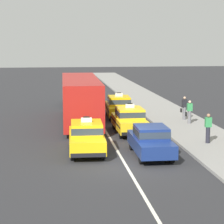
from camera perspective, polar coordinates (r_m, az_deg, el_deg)
The scene contains 12 objects.
ground_plane at distance 21.80m, azimuth 1.76°, elevation -6.70°, with size 160.00×160.00×0.00m, color #2B2B2D.
lane_stripe_left_right at distance 41.28m, azimuth -2.65°, elevation 0.78°, with size 0.14×80.00×0.01m, color silver.
sidewalk_curb at distance 37.28m, azimuth 6.60°, elevation -0.05°, with size 4.00×90.00×0.15m, color gray.
taxi_left_nearest at distance 24.04m, azimuth -3.21°, elevation -3.06°, with size 1.97×4.62×1.96m.
bus_left_second at distance 32.56m, azimuth -3.98°, elevation 1.78°, with size 2.73×11.25×3.22m.
sedan_left_third at distance 41.90m, azimuth -4.83°, elevation 2.04°, with size 1.89×4.35×1.58m.
sedan_right_nearest at distance 23.36m, azimuth 4.88°, elevation -3.52°, with size 1.80×4.31×1.58m.
taxi_right_second at distance 29.01m, azimuth 2.21°, elevation -0.97°, with size 1.83×4.56×1.96m.
taxi_right_third at distance 34.87m, azimuth 0.85°, elevation 0.72°, with size 2.01×4.64×1.96m.
pedestrian_mid_block at distance 32.07m, azimuth 9.66°, elevation 0.01°, with size 0.47×0.24×1.61m.
pedestrian_by_storefront at distance 33.57m, azimuth 9.04°, elevation 0.50°, with size 0.47×0.24×1.69m.
pedestrian_trailing at distance 26.16m, azimuth 11.94°, elevation -1.99°, with size 0.36×0.24×1.67m.
Camera 1 is at (-3.36, -20.72, 5.90)m, focal length 73.04 mm.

